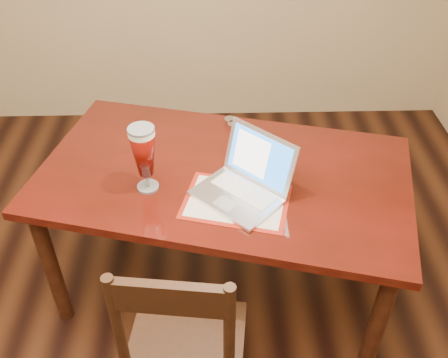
{
  "coord_description": "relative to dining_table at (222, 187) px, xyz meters",
  "views": [
    {
      "loc": [
        0.35,
        -1.16,
        2.26
      ],
      "look_at": [
        0.39,
        0.58,
        0.84
      ],
      "focal_mm": 40.0,
      "sensor_mm": 36.0,
      "label": 1
    }
  ],
  "objects": [
    {
      "name": "room_shell",
      "position": [
        -0.39,
        -0.66,
        1.04
      ],
      "size": [
        4.51,
        5.01,
        2.71
      ],
      "color": "tan",
      "rests_on": "ground"
    },
    {
      "name": "dining_table",
      "position": [
        0.0,
        0.0,
        0.0
      ],
      "size": [
        1.91,
        1.37,
        1.13
      ],
      "rotation": [
        0.0,
        0.0,
        -0.25
      ],
      "color": "#4D0F0A",
      "rests_on": "ground"
    },
    {
      "name": "dining_chair",
      "position": [
        -0.16,
        -0.73,
        -0.21
      ],
      "size": [
        0.51,
        0.49,
        1.08
      ],
      "rotation": [
        0.0,
        0.0,
        -0.12
      ],
      "color": "black",
      "rests_on": "ground"
    }
  ]
}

